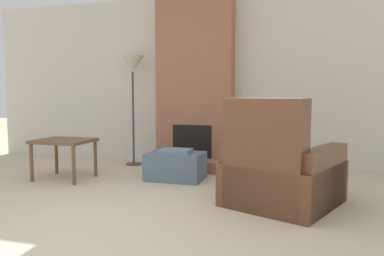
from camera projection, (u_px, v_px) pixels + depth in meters
ground_plane at (82, 240)px, 2.79m from camera, size 24.00×24.00×0.00m
wall_back at (199, 81)px, 5.80m from camera, size 7.29×0.06×2.60m
fireplace at (195, 86)px, 5.59m from camera, size 1.14×0.71×2.60m
ottoman at (176, 165)px, 4.81m from camera, size 0.71×0.52×0.39m
armchair at (280, 175)px, 3.65m from camera, size 1.26×1.30×1.06m
side_table at (64, 145)px, 4.79m from camera, size 0.69×0.57×0.52m
floor_lamp_left at (133, 69)px, 5.71m from camera, size 0.36×0.36×1.68m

